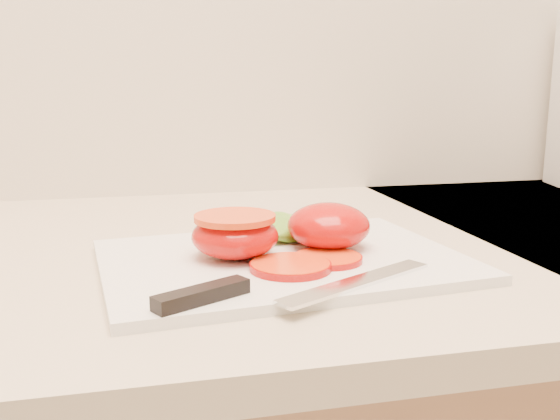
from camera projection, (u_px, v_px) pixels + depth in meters
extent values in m
cube|color=beige|center=(328.00, 249.00, 0.74)|extent=(3.92, 0.65, 0.03)
cube|color=white|center=(282.00, 261.00, 0.62)|extent=(0.37, 0.29, 0.01)
ellipsoid|color=red|center=(329.00, 226.00, 0.65)|extent=(0.09, 0.09, 0.05)
ellipsoid|color=red|center=(235.00, 236.00, 0.61)|extent=(0.09, 0.09, 0.04)
cylinder|color=red|center=(235.00, 218.00, 0.61)|extent=(0.08, 0.08, 0.01)
cylinder|color=#F94D17|center=(290.00, 266.00, 0.58)|extent=(0.07, 0.07, 0.01)
cylinder|color=#F94D17|center=(328.00, 258.00, 0.60)|extent=(0.06, 0.06, 0.01)
ellipsoid|color=#7EC233|center=(284.00, 227.00, 0.70)|extent=(0.11, 0.12, 0.02)
cube|color=silver|center=(357.00, 282.00, 0.54)|extent=(0.16, 0.10, 0.00)
cube|color=black|center=(202.00, 295.00, 0.49)|extent=(0.08, 0.06, 0.01)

